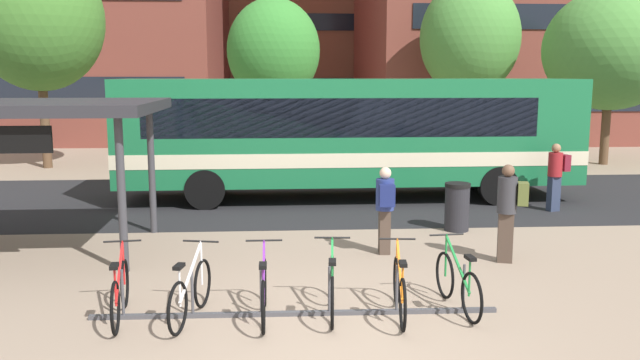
{
  "coord_description": "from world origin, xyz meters",
  "views": [
    {
      "loc": [
        -0.81,
        -8.14,
        3.32
      ],
      "look_at": [
        -0.02,
        4.33,
        1.29
      ],
      "focal_mm": 36.57,
      "sensor_mm": 36.0,
      "label": 1
    }
  ],
  "objects_px": {
    "street_tree_2": "(470,38)",
    "street_tree_1": "(611,49)",
    "city_bus": "(351,133)",
    "street_tree_3": "(274,51)",
    "commuter_maroon_pack_1": "(556,172)",
    "parked_bicycle_green_3": "(332,288)",
    "parked_bicycle_orange_4": "(399,290)",
    "commuter_olive_pack_0": "(509,206)",
    "commuter_navy_pack_2": "(385,204)",
    "parked_bicycle_white_1": "(191,293)",
    "street_tree_0": "(38,20)",
    "trash_bin": "(457,207)",
    "parked_bicycle_red_0": "(120,293)",
    "parked_bicycle_green_5": "(458,284)",
    "parked_bicycle_purple_2": "(264,292)"
  },
  "relations": [
    {
      "from": "street_tree_2",
      "to": "street_tree_1",
      "type": "bearing_deg",
      "value": -36.62
    },
    {
      "from": "city_bus",
      "to": "street_tree_3",
      "type": "distance_m",
      "value": 8.83
    },
    {
      "from": "commuter_maroon_pack_1",
      "to": "street_tree_3",
      "type": "xyz_separation_m",
      "value": [
        -6.92,
        10.18,
        3.24
      ]
    },
    {
      "from": "parked_bicycle_green_3",
      "to": "parked_bicycle_orange_4",
      "type": "relative_size",
      "value": 1.0
    },
    {
      "from": "commuter_olive_pack_0",
      "to": "commuter_navy_pack_2",
      "type": "distance_m",
      "value": 2.2
    },
    {
      "from": "commuter_olive_pack_0",
      "to": "street_tree_1",
      "type": "xyz_separation_m",
      "value": [
        8.03,
        12.33,
        3.19
      ]
    },
    {
      "from": "parked_bicycle_white_1",
      "to": "commuter_olive_pack_0",
      "type": "relative_size",
      "value": 0.96
    },
    {
      "from": "city_bus",
      "to": "street_tree_0",
      "type": "bearing_deg",
      "value": 147.04
    },
    {
      "from": "commuter_olive_pack_0",
      "to": "commuter_navy_pack_2",
      "type": "height_order",
      "value": "commuter_olive_pack_0"
    },
    {
      "from": "parked_bicycle_green_3",
      "to": "street_tree_0",
      "type": "height_order",
      "value": "street_tree_0"
    },
    {
      "from": "parked_bicycle_orange_4",
      "to": "commuter_maroon_pack_1",
      "type": "distance_m",
      "value": 8.49
    },
    {
      "from": "city_bus",
      "to": "street_tree_3",
      "type": "xyz_separation_m",
      "value": [
        -2.11,
        8.22,
        2.43
      ]
    },
    {
      "from": "trash_bin",
      "to": "street_tree_3",
      "type": "xyz_separation_m",
      "value": [
        -3.97,
        12.02,
        3.69
      ]
    },
    {
      "from": "parked_bicycle_red_0",
      "to": "trash_bin",
      "type": "relative_size",
      "value": 1.67
    },
    {
      "from": "parked_bicycle_green_5",
      "to": "street_tree_1",
      "type": "distance_m",
      "value": 17.89
    },
    {
      "from": "city_bus",
      "to": "parked_bicycle_orange_4",
      "type": "height_order",
      "value": "city_bus"
    },
    {
      "from": "parked_bicycle_green_3",
      "to": "street_tree_2",
      "type": "bearing_deg",
      "value": -16.91
    },
    {
      "from": "parked_bicycle_green_3",
      "to": "trash_bin",
      "type": "height_order",
      "value": "trash_bin"
    },
    {
      "from": "parked_bicycle_purple_2",
      "to": "trash_bin",
      "type": "distance_m",
      "value": 6.33
    },
    {
      "from": "trash_bin",
      "to": "parked_bicycle_orange_4",
      "type": "bearing_deg",
      "value": -113.63
    },
    {
      "from": "street_tree_0",
      "to": "parked_bicycle_green_5",
      "type": "bearing_deg",
      "value": -54.2
    },
    {
      "from": "parked_bicycle_green_5",
      "to": "street_tree_0",
      "type": "relative_size",
      "value": 0.22
    },
    {
      "from": "commuter_olive_pack_0",
      "to": "street_tree_1",
      "type": "relative_size",
      "value": 0.27
    },
    {
      "from": "city_bus",
      "to": "parked_bicycle_orange_4",
      "type": "xyz_separation_m",
      "value": [
        -0.29,
        -8.72,
        -1.39
      ]
    },
    {
      "from": "parked_bicycle_green_3",
      "to": "commuter_navy_pack_2",
      "type": "height_order",
      "value": "commuter_navy_pack_2"
    },
    {
      "from": "parked_bicycle_green_5",
      "to": "trash_bin",
      "type": "bearing_deg",
      "value": -21.31
    },
    {
      "from": "commuter_maroon_pack_1",
      "to": "parked_bicycle_purple_2",
      "type": "bearing_deg",
      "value": 28.83
    },
    {
      "from": "parked_bicycle_orange_4",
      "to": "trash_bin",
      "type": "distance_m",
      "value": 5.38
    },
    {
      "from": "street_tree_2",
      "to": "parked_bicycle_white_1",
      "type": "bearing_deg",
      "value": -116.56
    },
    {
      "from": "parked_bicycle_purple_2",
      "to": "commuter_maroon_pack_1",
      "type": "distance_m",
      "value": 9.7
    },
    {
      "from": "parked_bicycle_orange_4",
      "to": "street_tree_2",
      "type": "distance_m",
      "value": 19.55
    },
    {
      "from": "commuter_olive_pack_0",
      "to": "commuter_maroon_pack_1",
      "type": "relative_size",
      "value": 1.06
    },
    {
      "from": "parked_bicycle_purple_2",
      "to": "parked_bicycle_green_3",
      "type": "distance_m",
      "value": 0.95
    },
    {
      "from": "city_bus",
      "to": "parked_bicycle_orange_4",
      "type": "distance_m",
      "value": 8.84
    },
    {
      "from": "commuter_maroon_pack_1",
      "to": "street_tree_2",
      "type": "bearing_deg",
      "value": -110.48
    },
    {
      "from": "city_bus",
      "to": "street_tree_3",
      "type": "height_order",
      "value": "street_tree_3"
    },
    {
      "from": "parked_bicycle_orange_4",
      "to": "trash_bin",
      "type": "relative_size",
      "value": 1.67
    },
    {
      "from": "parked_bicycle_red_0",
      "to": "street_tree_0",
      "type": "relative_size",
      "value": 0.22
    },
    {
      "from": "commuter_olive_pack_0",
      "to": "parked_bicycle_red_0",
      "type": "bearing_deg",
      "value": 36.45
    },
    {
      "from": "city_bus",
      "to": "street_tree_2",
      "type": "height_order",
      "value": "street_tree_2"
    },
    {
      "from": "parked_bicycle_red_0",
      "to": "parked_bicycle_green_3",
      "type": "relative_size",
      "value": 1.0
    },
    {
      "from": "parked_bicycle_red_0",
      "to": "commuter_maroon_pack_1",
      "type": "distance_m",
      "value": 11.13
    },
    {
      "from": "commuter_maroon_pack_1",
      "to": "parked_bicycle_red_0",
      "type": "bearing_deg",
      "value": 21.47
    },
    {
      "from": "commuter_olive_pack_0",
      "to": "trash_bin",
      "type": "distance_m",
      "value": 2.48
    },
    {
      "from": "parked_bicycle_purple_2",
      "to": "street_tree_1",
      "type": "relative_size",
      "value": 0.27
    },
    {
      "from": "parked_bicycle_white_1",
      "to": "street_tree_2",
      "type": "bearing_deg",
      "value": -15.18
    },
    {
      "from": "parked_bicycle_green_5",
      "to": "street_tree_3",
      "type": "relative_size",
      "value": 0.28
    },
    {
      "from": "parked_bicycle_green_3",
      "to": "parked_bicycle_green_5",
      "type": "height_order",
      "value": "same"
    },
    {
      "from": "commuter_navy_pack_2",
      "to": "trash_bin",
      "type": "bearing_deg",
      "value": -45.16
    },
    {
      "from": "parked_bicycle_green_5",
      "to": "street_tree_1",
      "type": "xyz_separation_m",
      "value": [
        9.56,
        14.63,
        3.82
      ]
    }
  ]
}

